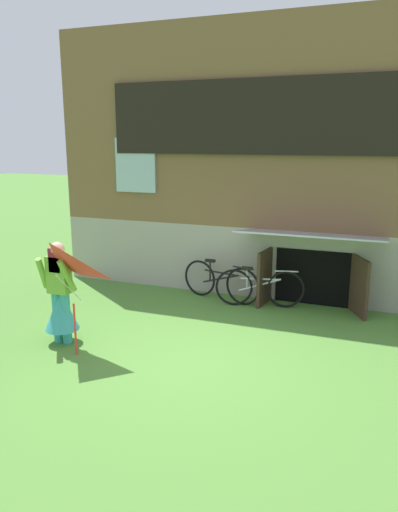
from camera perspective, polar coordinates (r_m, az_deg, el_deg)
ground_plane at (r=7.28m, az=-0.74°, el=-11.58°), size 60.00×60.00×0.00m
log_house at (r=11.67m, az=9.04°, el=11.07°), size 8.27×5.68×5.25m
person at (r=7.80m, az=-15.74°, el=-5.07°), size 0.61×0.52×1.59m
kite at (r=7.08m, az=-16.75°, el=-1.71°), size 1.02×0.96×1.61m
bicycle_silver at (r=9.29m, az=7.01°, el=-3.64°), size 1.63×0.42×0.76m
bicycle_black at (r=9.58m, az=2.50°, el=-2.94°), size 1.68×0.46×0.78m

